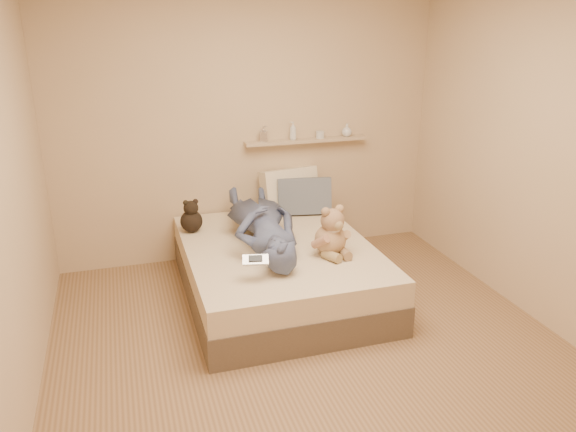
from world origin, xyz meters
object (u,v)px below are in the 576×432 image
object	(u,v)px
bed	(278,270)
wall_shelf	(306,140)
pillow_cream	(290,190)
pillow_grey	(304,196)
dark_plush	(191,218)
game_console	(256,260)
person	(262,223)
teddy_bear	(332,235)

from	to	relation	value
bed	wall_shelf	size ratio (longest dim) A/B	1.58
pillow_cream	wall_shelf	distance (m)	0.50
pillow_grey	dark_plush	bearing A→B (deg)	-170.77
dark_plush	game_console	bearing A→B (deg)	-74.72
bed	pillow_grey	xyz separation A→B (m)	(0.46, 0.69, 0.40)
person	bed	bearing A→B (deg)	143.59
game_console	teddy_bear	world-z (taller)	teddy_bear
game_console	pillow_cream	xyz separation A→B (m)	(0.69, 1.41, 0.04)
dark_plush	bed	bearing A→B (deg)	-39.14
person	teddy_bear	bearing A→B (deg)	141.17
bed	person	world-z (taller)	person
pillow_grey	person	distance (m)	0.83
person	pillow_cream	bearing A→B (deg)	-119.38
dark_plush	wall_shelf	world-z (taller)	wall_shelf
teddy_bear	bed	bearing A→B (deg)	137.51
pillow_grey	pillow_cream	bearing A→B (deg)	125.05
bed	teddy_bear	size ratio (longest dim) A/B	4.63
teddy_bear	pillow_grey	size ratio (longest dim) A/B	0.82
bed	pillow_cream	bearing A→B (deg)	66.60
game_console	wall_shelf	xyz separation A→B (m)	(0.88, 1.49, 0.49)
teddy_bear	person	world-z (taller)	teddy_bear
teddy_bear	pillow_grey	distance (m)	1.01
bed	pillow_grey	world-z (taller)	pillow_grey
pillow_cream	game_console	bearing A→B (deg)	-116.06
game_console	dark_plush	size ratio (longest dim) A/B	0.66
game_console	teddy_bear	size ratio (longest dim) A/B	0.48
dark_plush	pillow_grey	world-z (taller)	pillow_grey
wall_shelf	game_console	bearing A→B (deg)	-120.58
teddy_bear	pillow_cream	distance (m)	1.15
dark_plush	pillow_grey	bearing A→B (deg)	9.23
dark_plush	person	distance (m)	0.67
dark_plush	person	world-z (taller)	person
teddy_bear	pillow_cream	size ratio (longest dim) A/B	0.75
bed	wall_shelf	distance (m)	1.38
bed	person	bearing A→B (deg)	140.65
bed	pillow_grey	bearing A→B (deg)	56.46
pillow_cream	dark_plush	bearing A→B (deg)	-162.25
pillow_grey	game_console	bearing A→B (deg)	-121.80
dark_plush	pillow_cream	size ratio (longest dim) A/B	0.54
pillow_grey	person	xyz separation A→B (m)	(-0.57, -0.60, 0.00)
game_console	wall_shelf	distance (m)	1.80
game_console	wall_shelf	bearing A→B (deg)	59.42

